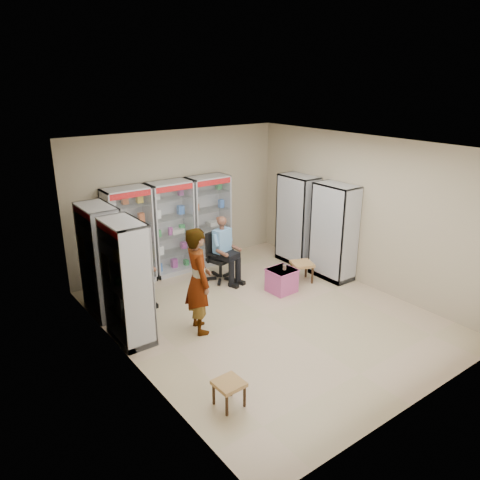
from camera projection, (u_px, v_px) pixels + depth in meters
floor at (265, 316)px, 8.34m from camera, size 6.00×6.00×0.00m
room_shell at (267, 209)px, 7.69m from camera, size 5.02×6.02×3.01m
cabinet_back_left at (129, 237)px, 9.36m from camera, size 0.90×0.50×2.00m
cabinet_back_mid at (171, 228)px, 9.89m from camera, size 0.90×0.50×2.00m
cabinet_back_right at (209, 220)px, 10.42m from camera, size 0.90×0.50×2.00m
cabinet_right_far at (297, 220)px, 10.48m from camera, size 0.90×0.50×2.00m
cabinet_right_near at (334, 232)px, 9.64m from camera, size 0.90×0.50×2.00m
cabinet_left_far at (101, 261)px, 8.13m from camera, size 0.90×0.50×2.00m
cabinet_left_near at (127, 282)px, 7.29m from camera, size 0.90×0.50×2.00m
wooden_chair at (135, 276)px, 8.84m from camera, size 0.42×0.42×0.94m
seated_customer at (135, 267)px, 8.73m from camera, size 0.44×0.60×1.34m
office_chair at (220, 257)px, 9.66m from camera, size 0.68×0.68×1.03m
seated_shopkeeper at (222, 251)px, 9.58m from camera, size 0.56×0.68×1.31m
pink_trunk at (282, 280)px, 9.21m from camera, size 0.51×0.49×0.47m
tea_glass at (285, 267)px, 9.11m from camera, size 0.07×0.07×0.10m
woven_stool_a at (302, 272)px, 9.69m from camera, size 0.53×0.53×0.41m
woven_stool_b at (229, 393)px, 6.02m from camera, size 0.37×0.37×0.35m
standing_man at (198, 281)px, 7.59m from camera, size 0.58×0.74×1.80m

